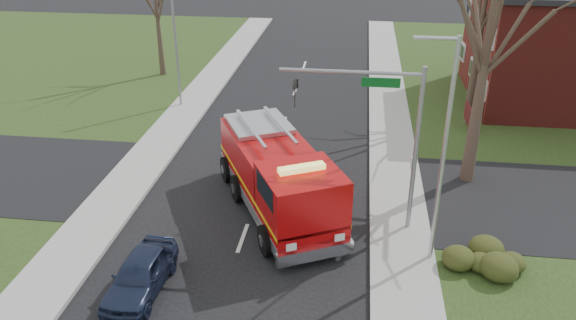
# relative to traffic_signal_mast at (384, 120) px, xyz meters

# --- Properties ---
(ground) EXTENTS (120.00, 120.00, 0.00)m
(ground) POSITION_rel_traffic_signal_mast_xyz_m (-5.21, -1.50, -4.71)
(ground) COLOR black
(ground) RESTS_ON ground
(sidewalk_right) EXTENTS (2.40, 80.00, 0.15)m
(sidewalk_right) POSITION_rel_traffic_signal_mast_xyz_m (0.99, -1.50, -4.63)
(sidewalk_right) COLOR #9B9C96
(sidewalk_right) RESTS_ON ground
(sidewalk_left) EXTENTS (2.40, 80.00, 0.15)m
(sidewalk_left) POSITION_rel_traffic_signal_mast_xyz_m (-11.41, -1.50, -4.63)
(sidewalk_left) COLOR #9B9C96
(sidewalk_left) RESTS_ON ground
(health_center_sign) EXTENTS (0.12, 2.00, 1.40)m
(health_center_sign) POSITION_rel_traffic_signal_mast_xyz_m (5.29, 11.00, -3.83)
(health_center_sign) COLOR #541317
(health_center_sign) RESTS_ON ground
(hedge_corner) EXTENTS (2.80, 2.00, 0.90)m
(hedge_corner) POSITION_rel_traffic_signal_mast_xyz_m (3.79, -2.50, -4.13)
(hedge_corner) COLOR #2B3312
(hedge_corner) RESTS_ON lawn_right
(bare_tree_near) EXTENTS (6.00, 6.00, 12.00)m
(bare_tree_near) POSITION_rel_traffic_signal_mast_xyz_m (4.29, 4.50, 2.71)
(bare_tree_near) COLOR #34271F
(bare_tree_near) RESTS_ON ground
(bare_tree_far) EXTENTS (5.25, 5.25, 10.50)m
(bare_tree_far) POSITION_rel_traffic_signal_mast_xyz_m (5.79, 13.50, 1.78)
(bare_tree_far) COLOR #34271F
(bare_tree_far) RESTS_ON ground
(traffic_signal_mast) EXTENTS (5.29, 0.18, 6.80)m
(traffic_signal_mast) POSITION_rel_traffic_signal_mast_xyz_m (0.00, 0.00, 0.00)
(traffic_signal_mast) COLOR gray
(traffic_signal_mast) RESTS_ON ground
(streetlight_pole) EXTENTS (1.48, 0.16, 8.40)m
(streetlight_pole) POSITION_rel_traffic_signal_mast_xyz_m (1.93, -2.00, -0.16)
(streetlight_pole) COLOR #B7BABF
(streetlight_pole) RESTS_ON ground
(utility_pole_far) EXTENTS (0.14, 0.14, 7.00)m
(utility_pole_far) POSITION_rel_traffic_signal_mast_xyz_m (-12.01, 12.50, -1.21)
(utility_pole_far) COLOR gray
(utility_pole_far) RESTS_ON ground
(fire_engine) EXTENTS (6.38, 8.91, 3.43)m
(fire_engine) POSITION_rel_traffic_signal_mast_xyz_m (-4.08, 0.74, -3.15)
(fire_engine) COLOR #AE0809
(fire_engine) RESTS_ON ground
(parked_car_maroon) EXTENTS (1.75, 4.00, 1.34)m
(parked_car_maroon) POSITION_rel_traffic_signal_mast_xyz_m (-8.01, -5.05, -4.04)
(parked_car_maroon) COLOR #1B243C
(parked_car_maroon) RESTS_ON ground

